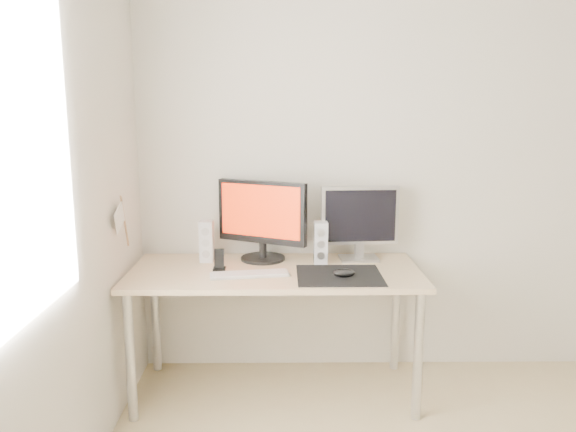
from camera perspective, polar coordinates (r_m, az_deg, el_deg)
name	(u,v)px	position (r m, az deg, el deg)	size (l,w,h in m)	color
wall_back	(430,168)	(3.49, 14.23, 4.73)	(3.50, 3.50, 0.00)	beige
mousepad	(339,275)	(3.01, 5.24, -6.02)	(0.45, 0.40, 0.00)	black
mouse	(344,273)	(2.98, 5.69, -5.76)	(0.12, 0.07, 0.04)	black
desk	(275,283)	(3.13, -1.33, -6.82)	(1.60, 0.70, 0.73)	#D1B587
main_monitor	(262,217)	(3.24, -2.67, -0.15)	(0.52, 0.35, 0.47)	black
second_monitor	(360,219)	(3.28, 7.30, -0.34)	(0.45, 0.17, 0.43)	silver
speaker_left	(207,241)	(3.27, -8.27, -2.55)	(0.08, 0.09, 0.24)	silver
speaker_right	(321,243)	(3.21, 3.33, -2.72)	(0.08, 0.09, 0.24)	white
keyboard	(250,274)	(3.00, -3.91, -5.91)	(0.43, 0.18, 0.02)	silver
phone_dock	(219,264)	(3.11, -6.99, -4.83)	(0.07, 0.06, 0.12)	black
pennant	(121,218)	(3.01, -16.59, -0.23)	(0.01, 0.23, 0.29)	#A57F54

